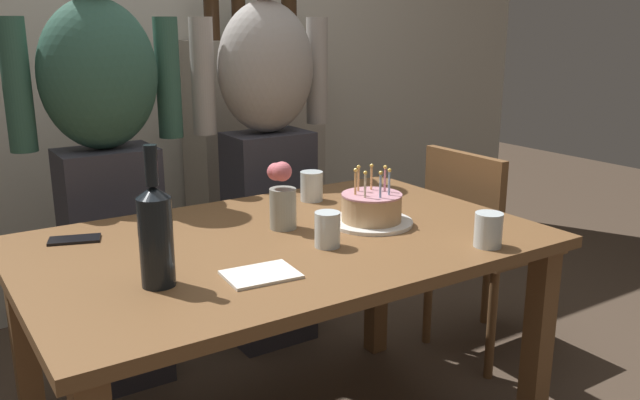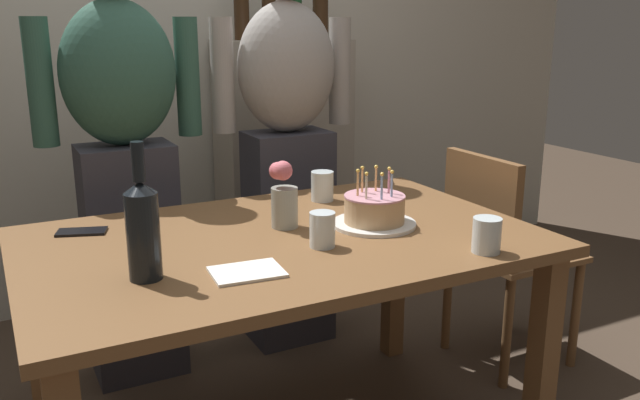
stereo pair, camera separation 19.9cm
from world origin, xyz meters
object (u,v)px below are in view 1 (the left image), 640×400
at_px(water_glass_near, 312,186).
at_px(water_glass_side, 327,229).
at_px(birthday_cake, 372,210).
at_px(cell_phone, 75,240).
at_px(dining_chair, 478,237).
at_px(water_glass_far, 488,230).
at_px(flower_vase, 282,196).
at_px(person_woman_cardigan, 268,144).
at_px(napkin_stack, 261,275).
at_px(wine_bottle, 156,233).
at_px(person_man_bearded, 106,162).

bearing_deg(water_glass_near, water_glass_side, -117.45).
xyz_separation_m(birthday_cake, water_glass_side, (-0.24, -0.10, 0.00)).
distance_m(birthday_cake, cell_phone, 0.89).
bearing_deg(dining_chair, water_glass_near, 78.16).
bearing_deg(water_glass_near, cell_phone, -179.83).
distance_m(birthday_cake, dining_chair, 0.77).
height_order(water_glass_far, cell_phone, water_glass_far).
height_order(flower_vase, person_woman_cardigan, person_woman_cardigan).
height_order(water_glass_near, flower_vase, flower_vase).
relative_size(water_glass_side, flower_vase, 0.47).
bearing_deg(napkin_stack, dining_chair, 18.29).
distance_m(birthday_cake, wine_bottle, 0.75).
bearing_deg(person_woman_cardigan, napkin_stack, 60.12).
distance_m(person_man_bearded, person_woman_cardigan, 0.66).
xyz_separation_m(birthday_cake, napkin_stack, (-0.50, -0.20, -0.04)).
relative_size(birthday_cake, napkin_stack, 1.46).
relative_size(birthday_cake, person_woman_cardigan, 0.16).
bearing_deg(birthday_cake, person_man_bearded, 127.54).
height_order(birthday_cake, wine_bottle, wine_bottle).
relative_size(water_glass_far, cell_phone, 0.68).
height_order(water_glass_side, cell_phone, water_glass_side).
relative_size(water_glass_side, cell_phone, 0.70).
bearing_deg(water_glass_near, dining_chair, -11.84).
bearing_deg(person_woman_cardigan, birthday_cake, 85.58).
bearing_deg(birthday_cake, person_woman_cardigan, 85.58).
bearing_deg(water_glass_side, napkin_stack, -159.98).
bearing_deg(person_woman_cardigan, person_man_bearded, 0.00).
xyz_separation_m(wine_bottle, napkin_stack, (0.23, -0.08, -0.13)).
distance_m(water_glass_far, wine_bottle, 0.92).
relative_size(water_glass_far, wine_bottle, 0.28).
relative_size(water_glass_side, napkin_stack, 0.56).
xyz_separation_m(water_glass_far, dining_chair, (0.55, 0.55, -0.27)).
distance_m(water_glass_far, flower_vase, 0.62).
bearing_deg(birthday_cake, water_glass_near, 90.70).
xyz_separation_m(cell_phone, dining_chair, (1.52, -0.14, -0.23)).
bearing_deg(water_glass_far, person_woman_cardigan, 94.26).
height_order(birthday_cake, napkin_stack, birthday_cake).
relative_size(wine_bottle, person_woman_cardigan, 0.21).
xyz_separation_m(water_glass_near, water_glass_side, (-0.23, -0.45, -0.00)).
height_order(water_glass_near, person_woman_cardigan, person_woman_cardigan).
bearing_deg(water_glass_side, cell_phone, 142.91).
relative_size(person_man_bearded, person_woman_cardigan, 1.00).
bearing_deg(person_woman_cardigan, water_glass_far, 94.26).
bearing_deg(person_woman_cardigan, dining_chair, 137.61).
height_order(cell_phone, napkin_stack, same).
height_order(wine_bottle, cell_phone, wine_bottle).
bearing_deg(dining_chair, cell_phone, 84.57).
xyz_separation_m(person_man_bearded, dining_chair, (1.30, -0.58, -0.36)).
xyz_separation_m(cell_phone, napkin_stack, (0.32, -0.54, 0.00)).
bearing_deg(flower_vase, napkin_stack, -127.91).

